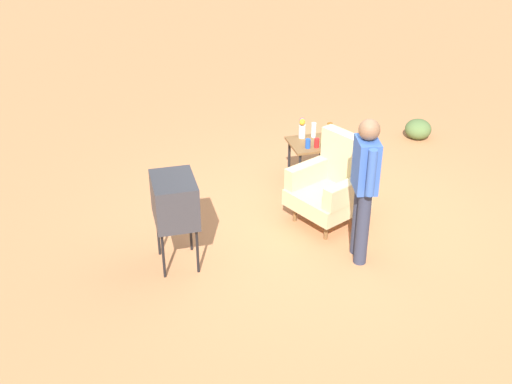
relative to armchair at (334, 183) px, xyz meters
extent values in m
plane|color=#C17A4C|center=(0.10, -0.13, -0.50)|extent=(60.00, 60.00, 0.00)
cylinder|color=brown|center=(-0.09, -0.44, -0.39)|extent=(0.05, 0.05, 0.22)
cylinder|color=brown|center=(0.40, -0.22, -0.39)|extent=(0.05, 0.05, 0.22)
cylinder|color=brown|center=(-0.31, 0.04, -0.39)|extent=(0.05, 0.05, 0.22)
cylinder|color=brown|center=(0.17, 0.26, -0.39)|extent=(0.05, 0.05, 0.22)
cube|color=#CCB784|center=(0.04, -0.09, -0.18)|extent=(1.01, 1.01, 0.20)
cube|color=#CCB784|center=(-0.09, 0.20, 0.24)|extent=(0.76, 0.46, 0.64)
cube|color=#CCB784|center=(-0.25, -0.23, 0.05)|extent=(0.41, 0.68, 0.26)
cube|color=#CCB784|center=(0.33, 0.04, 0.05)|extent=(0.41, 0.68, 0.26)
cylinder|color=black|center=(-1.13, -0.19, -0.20)|extent=(0.04, 0.04, 0.60)
cylinder|color=black|center=(-0.69, -0.19, -0.20)|extent=(0.04, 0.04, 0.60)
cylinder|color=black|center=(-1.13, 0.25, -0.20)|extent=(0.04, 0.04, 0.60)
cylinder|color=black|center=(-0.69, 0.25, -0.20)|extent=(0.04, 0.04, 0.60)
cube|color=brown|center=(-0.91, 0.03, 0.11)|extent=(0.56, 0.56, 0.03)
cylinder|color=black|center=(0.66, -1.77, -0.22)|extent=(0.03, 0.03, 0.55)
cylinder|color=black|center=(0.22, -1.77, -0.22)|extent=(0.03, 0.03, 0.55)
cylinder|color=black|center=(0.65, -2.13, -0.22)|extent=(0.03, 0.03, 0.55)
cylinder|color=black|center=(0.21, -2.13, -0.22)|extent=(0.03, 0.03, 0.55)
cube|color=#333338|center=(0.43, -1.95, 0.29)|extent=(0.60, 0.44, 0.48)
cube|color=#383D3F|center=(0.44, -1.72, 0.29)|extent=(0.42, 0.01, 0.34)
cylinder|color=#2D3347|center=(0.73, 0.01, -0.07)|extent=(0.14, 0.14, 0.86)
cylinder|color=#2D3347|center=(0.93, -0.03, -0.07)|extent=(0.14, 0.14, 0.86)
cube|color=#3356A8|center=(0.83, -0.01, 0.64)|extent=(0.40, 0.29, 0.56)
cylinder|color=#3356A8|center=(0.60, 0.04, 0.67)|extent=(0.09, 0.09, 0.50)
cylinder|color=#3356A8|center=(1.07, -0.06, 0.67)|extent=(0.09, 0.09, 0.50)
sphere|color=brown|center=(0.83, -0.01, 1.03)|extent=(0.22, 0.22, 0.22)
cylinder|color=silver|center=(-1.08, 0.12, 0.23)|extent=(0.06, 0.06, 0.20)
cylinder|color=red|center=(-0.76, 0.05, 0.19)|extent=(0.07, 0.07, 0.12)
cylinder|color=blue|center=(-0.77, -0.07, 0.19)|extent=(0.07, 0.07, 0.12)
cylinder|color=brown|center=(-0.79, 0.23, 0.28)|extent=(0.07, 0.07, 0.30)
cylinder|color=silver|center=(-1.10, -0.04, 0.22)|extent=(0.09, 0.09, 0.18)
sphere|color=yellow|center=(-1.10, -0.04, 0.36)|extent=(0.07, 0.07, 0.07)
sphere|color=#E04C66|center=(-1.14, -0.03, 0.36)|extent=(0.07, 0.07, 0.07)
sphere|color=orange|center=(-1.06, -0.05, 0.36)|extent=(0.07, 0.07, 0.07)
ellipsoid|color=#516B38|center=(-1.95, 2.17, -0.34)|extent=(0.40, 0.40, 0.31)
camera|label=1|loc=(6.17, -2.60, 3.51)|focal=44.37mm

